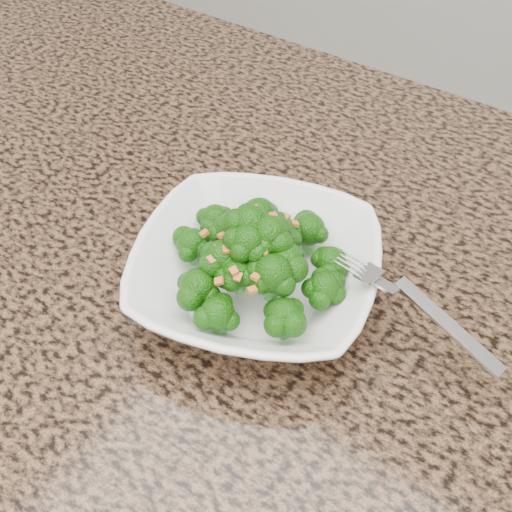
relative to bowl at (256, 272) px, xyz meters
The scene contains 5 objects.
granite_counter 0.10m from the bowl, 127.94° to the right, with size 1.64×1.04×0.03m, color brown.
bowl is the anchor object (origin of this frame).
broccoli_pile 0.06m from the bowl, behind, with size 0.20×0.20×0.06m, color #175509, non-canonical shape.
garlic_topping 0.09m from the bowl, ahead, with size 0.12×0.12×0.01m, color orange, non-canonical shape.
fork 0.13m from the bowl, 10.99° to the left, with size 0.18×0.03×0.01m, color silver, non-canonical shape.
Camera 1 is at (0.29, 0.04, 1.37)m, focal length 45.00 mm.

